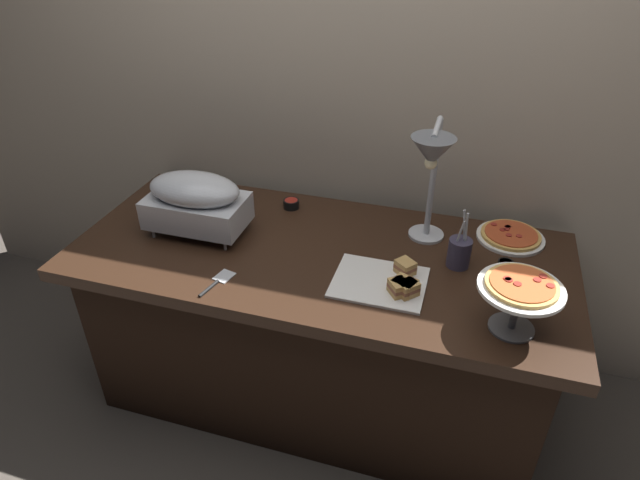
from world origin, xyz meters
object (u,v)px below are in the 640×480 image
(pizza_plate_center, at_px, (520,292))
(sandwich_platter, at_px, (391,282))
(sauce_cup_near, at_px, (291,204))
(serving_spatula, at_px, (217,282))
(sauce_cup_far, at_px, (505,265))
(utensil_holder, at_px, (459,252))
(chafing_dish, at_px, (196,200))
(heat_lamp, at_px, (432,162))
(pizza_plate_front, at_px, (510,236))

(pizza_plate_center, distance_m, sandwich_platter, 0.44)
(pizza_plate_center, height_order, sauce_cup_near, pizza_plate_center)
(sauce_cup_near, distance_m, serving_spatula, 0.59)
(sauce_cup_far, height_order, utensil_holder, utensil_holder)
(chafing_dish, bearing_deg, sauce_cup_near, 45.56)
(sauce_cup_far, xyz_separation_m, serving_spatula, (-0.97, -0.38, -0.01))
(heat_lamp, bearing_deg, utensil_holder, -8.75)
(heat_lamp, relative_size, pizza_plate_front, 1.90)
(chafing_dish, bearing_deg, pizza_plate_front, 14.35)
(heat_lamp, height_order, pizza_plate_center, heat_lamp)
(sauce_cup_far, bearing_deg, sauce_cup_near, 167.26)
(pizza_plate_center, xyz_separation_m, sauce_cup_near, (-0.92, 0.53, -0.13))
(pizza_plate_front, height_order, sauce_cup_far, sauce_cup_far)
(utensil_holder, bearing_deg, pizza_plate_center, -57.39)
(pizza_plate_front, relative_size, sauce_cup_far, 4.65)
(sauce_cup_near, bearing_deg, chafing_dish, -134.44)
(pizza_plate_front, relative_size, sandwich_platter, 0.82)
(sandwich_platter, height_order, sauce_cup_far, sandwich_platter)
(chafing_dish, bearing_deg, utensil_holder, 3.51)
(sandwich_platter, xyz_separation_m, utensil_holder, (0.21, 0.20, 0.04))
(pizza_plate_front, distance_m, sauce_cup_far, 0.22)
(heat_lamp, distance_m, sauce_cup_near, 0.73)
(pizza_plate_front, xyz_separation_m, sauce_cup_near, (-0.92, -0.01, 0.01))
(pizza_plate_center, xyz_separation_m, sauce_cup_far, (-0.03, 0.33, -0.13))
(chafing_dish, xyz_separation_m, pizza_plate_center, (1.21, -0.24, 0.00))
(sauce_cup_near, bearing_deg, sandwich_platter, -39.71)
(chafing_dish, xyz_separation_m, utensil_holder, (1.02, 0.06, -0.09))
(pizza_plate_center, relative_size, utensil_holder, 1.15)
(sauce_cup_far, bearing_deg, pizza_plate_center, -85.59)
(sandwich_platter, relative_size, serving_spatula, 1.86)
(pizza_plate_front, height_order, serving_spatula, pizza_plate_front)
(utensil_holder, bearing_deg, sandwich_platter, -136.52)
(heat_lamp, xyz_separation_m, utensil_holder, (0.14, -0.02, -0.33))
(sauce_cup_near, distance_m, sauce_cup_far, 0.92)
(pizza_plate_front, height_order, sandwich_platter, sandwich_platter)
(sauce_cup_far, xyz_separation_m, utensil_holder, (-0.17, -0.03, 0.04))
(chafing_dish, relative_size, utensil_holder, 1.73)
(serving_spatula, bearing_deg, chafing_dish, 126.68)
(chafing_dish, xyz_separation_m, pizza_plate_front, (1.20, 0.31, -0.13))
(utensil_holder, distance_m, serving_spatula, 0.88)
(pizza_plate_front, relative_size, serving_spatula, 1.52)
(chafing_dish, distance_m, pizza_plate_front, 1.25)
(pizza_plate_front, bearing_deg, sandwich_platter, -131.61)
(heat_lamp, xyz_separation_m, sauce_cup_near, (-0.59, 0.21, -0.37))
(sandwich_platter, distance_m, utensil_holder, 0.29)
(pizza_plate_center, bearing_deg, sandwich_platter, 165.92)
(chafing_dish, xyz_separation_m, heat_lamp, (0.88, 0.08, 0.24))
(sandwich_platter, distance_m, sauce_cup_near, 0.68)
(sandwich_platter, bearing_deg, sauce_cup_far, 31.14)
(heat_lamp, distance_m, pizza_plate_front, 0.54)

